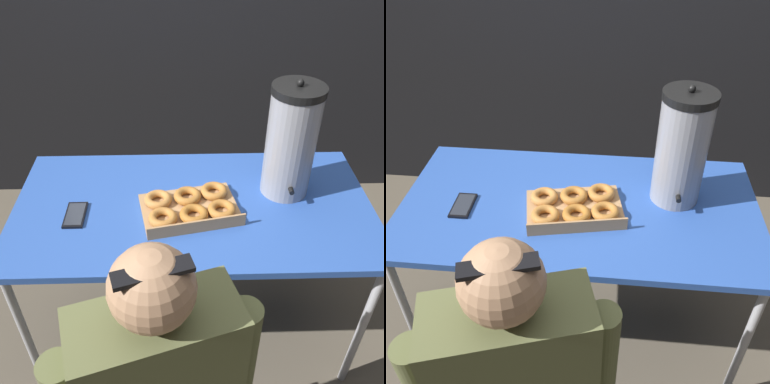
# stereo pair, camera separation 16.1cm
# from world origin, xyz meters

# --- Properties ---
(ground_plane) EXTENTS (12.00, 12.00, 0.00)m
(ground_plane) POSITION_xyz_m (0.00, 0.00, 0.00)
(ground_plane) COLOR brown
(folding_table) EXTENTS (1.37, 0.71, 0.74)m
(folding_table) POSITION_xyz_m (0.00, 0.00, 0.69)
(folding_table) COLOR #2D56B2
(folding_table) RESTS_ON ground
(donut_box) EXTENTS (0.40, 0.31, 0.05)m
(donut_box) POSITION_xyz_m (-0.01, -0.04, 0.77)
(donut_box) COLOR tan
(donut_box) RESTS_ON folding_table
(coffee_urn) EXTENTS (0.19, 0.22, 0.47)m
(coffee_urn) POSITION_xyz_m (0.37, 0.08, 0.97)
(coffee_urn) COLOR #939399
(coffee_urn) RESTS_ON folding_table
(cell_phone) EXTENTS (0.07, 0.14, 0.01)m
(cell_phone) POSITION_xyz_m (-0.44, -0.06, 0.75)
(cell_phone) COLOR black
(cell_phone) RESTS_ON folding_table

